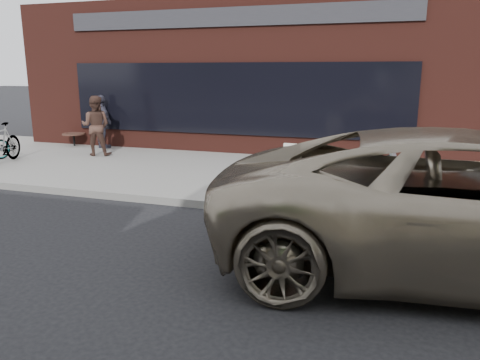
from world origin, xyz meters
name	(u,v)px	position (x,y,z in m)	size (l,w,h in m)	color
ground	(121,326)	(0.00, 0.00, 0.00)	(120.00, 120.00, 0.00)	black
near_sidewalk	(282,174)	(0.00, 7.00, 0.07)	(44.00, 6.00, 0.15)	gray
storefront	(274,77)	(-2.00, 13.98, 2.25)	(14.00, 10.07, 4.50)	#53221A
motorcycle	(343,190)	(1.73, 3.90, 0.58)	(2.12, 0.70, 1.35)	black
minivan	(480,205)	(3.50, 2.45, 0.89)	(2.97, 6.43, 1.79)	gray
bicycle_rear	(1,143)	(-7.09, 5.73, 0.66)	(0.48, 1.70, 1.02)	gray
sandwich_sign	(296,164)	(0.57, 5.80, 0.58)	(0.57, 0.53, 0.86)	white
cafe_table	(74,134)	(-7.14, 8.69, 0.52)	(0.70, 0.70, 0.40)	black
cafe_patron_left	(96,126)	(-5.45, 7.50, 0.98)	(0.81, 0.63, 1.66)	#51352B
cafe_patron_right	(102,122)	(-6.00, 8.60, 0.96)	(0.95, 0.40, 1.62)	#3D3C4C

